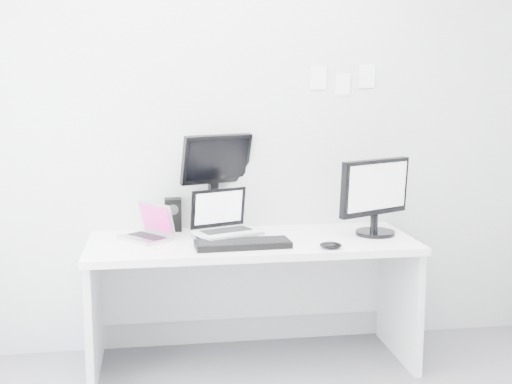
% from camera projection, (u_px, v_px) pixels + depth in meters
% --- Properties ---
extents(back_wall, '(3.60, 0.00, 3.60)m').
position_uv_depth(back_wall, '(243.00, 124.00, 3.93)').
color(back_wall, silver).
rests_on(back_wall, ground).
extents(desk, '(1.80, 0.70, 0.73)m').
position_uv_depth(desk, '(252.00, 303.00, 3.75)').
color(desk, white).
rests_on(desk, ground).
extents(macbook, '(0.34, 0.35, 0.21)m').
position_uv_depth(macbook, '(145.00, 221.00, 3.67)').
color(macbook, '#B4B4B8').
rests_on(macbook, desk).
extents(speaker, '(0.11, 0.11, 0.19)m').
position_uv_depth(speaker, '(173.00, 215.00, 3.90)').
color(speaker, black).
rests_on(speaker, desk).
extents(dell_laptop, '(0.41, 0.37, 0.28)m').
position_uv_depth(dell_laptop, '(227.00, 214.00, 3.68)').
color(dell_laptop, '#BBBDC3').
rests_on(dell_laptop, desk).
extents(rear_monitor, '(0.45, 0.30, 0.58)m').
position_uv_depth(rear_monitor, '(215.00, 181.00, 3.91)').
color(rear_monitor, black).
rests_on(rear_monitor, desk).
extents(samsung_monitor, '(0.54, 0.42, 0.45)m').
position_uv_depth(samsung_monitor, '(376.00, 196.00, 3.77)').
color(samsung_monitor, black).
rests_on(samsung_monitor, desk).
extents(keyboard, '(0.51, 0.20, 0.03)m').
position_uv_depth(keyboard, '(243.00, 244.00, 3.52)').
color(keyboard, black).
rests_on(keyboard, desk).
extents(mouse, '(0.13, 0.10, 0.04)m').
position_uv_depth(mouse, '(331.00, 245.00, 3.48)').
color(mouse, black).
rests_on(mouse, desk).
extents(wall_note_0, '(0.10, 0.00, 0.14)m').
position_uv_depth(wall_note_0, '(318.00, 78.00, 3.95)').
color(wall_note_0, white).
rests_on(wall_note_0, back_wall).
extents(wall_note_1, '(0.09, 0.00, 0.13)m').
position_uv_depth(wall_note_1, '(343.00, 84.00, 3.98)').
color(wall_note_1, white).
rests_on(wall_note_1, back_wall).
extents(wall_note_2, '(0.10, 0.00, 0.14)m').
position_uv_depth(wall_note_2, '(367.00, 76.00, 3.99)').
color(wall_note_2, white).
rests_on(wall_note_2, back_wall).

